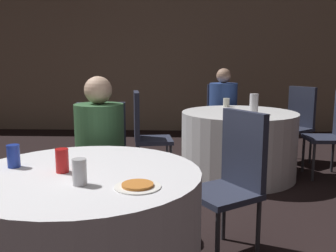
{
  "coord_description": "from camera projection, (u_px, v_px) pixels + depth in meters",
  "views": [
    {
      "loc": [
        0.65,
        -1.78,
        1.29
      ],
      "look_at": [
        0.54,
        0.84,
        0.83
      ],
      "focal_mm": 40.0,
      "sensor_mm": 36.0,
      "label": 1
    }
  ],
  "objects": [
    {
      "name": "soda_can_red",
      "position": [
        62.0,
        161.0,
        1.89
      ],
      "size": [
        0.07,
        0.07,
        0.12
      ],
      "color": "red",
      "rests_on": "table_near"
    },
    {
      "name": "table_far",
      "position": [
        238.0,
        144.0,
        4.21
      ],
      "size": [
        1.28,
        1.28,
        0.73
      ],
      "color": "white",
      "rests_on": "ground_plane"
    },
    {
      "name": "soda_can_blue",
      "position": [
        14.0,
        156.0,
        1.98
      ],
      "size": [
        0.07,
        0.07,
        0.12
      ],
      "color": "#1E38A5",
      "rests_on": "table_near"
    },
    {
      "name": "chair_far_west",
      "position": [
        144.0,
        128.0,
        4.05
      ],
      "size": [
        0.46,
        0.46,
        0.97
      ],
      "rotation": [
        0.0,
        0.0,
        -1.41
      ],
      "color": "#2D3347",
      "rests_on": "ground_plane"
    },
    {
      "name": "table_near",
      "position": [
        87.0,
        239.0,
        1.96
      ],
      "size": [
        1.2,
        1.2,
        0.73
      ],
      "color": "silver",
      "rests_on": "ground_plane"
    },
    {
      "name": "chair_far_north",
      "position": [
        221.0,
        113.0,
        5.21
      ],
      "size": [
        0.43,
        0.44,
        0.97
      ],
      "rotation": [
        0.0,
        0.0,
        -3.05
      ],
      "color": "#2D3347",
      "rests_on": "ground_plane"
    },
    {
      "name": "pizza_plate_near",
      "position": [
        138.0,
        186.0,
        1.67
      ],
      "size": [
        0.21,
        0.21,
        0.02
      ],
      "color": "white",
      "rests_on": "table_near"
    },
    {
      "name": "soda_can_silver",
      "position": [
        79.0,
        172.0,
        1.7
      ],
      "size": [
        0.07,
        0.07,
        0.12
      ],
      "color": "silver",
      "rests_on": "table_near"
    },
    {
      "name": "chair_near_northeast",
      "position": [
        234.0,
        172.0,
        2.46
      ],
      "size": [
        0.56,
        0.56,
        0.97
      ],
      "rotation": [
        0.0,
        0.0,
        -4.11
      ],
      "color": "#2D3347",
      "rests_on": "ground_plane"
    },
    {
      "name": "chair_far_east",
      "position": [
        335.0,
        127.0,
        4.14
      ],
      "size": [
        0.41,
        0.41,
        0.97
      ],
      "rotation": [
        0.0,
        0.0,
        -4.7
      ],
      "color": "#2D3347",
      "rests_on": "ground_plane"
    },
    {
      "name": "person_blue_shirt",
      "position": [
        224.0,
        111.0,
        5.05
      ],
      "size": [
        0.39,
        0.53,
        1.19
      ],
      "rotation": [
        0.0,
        0.0,
        -3.05
      ],
      "color": "#282828",
      "rests_on": "ground_plane"
    },
    {
      "name": "wall_back",
      "position": [
        149.0,
        55.0,
        6.85
      ],
      "size": [
        16.0,
        0.06,
        2.8
      ],
      "color": "gray",
      "rests_on": "ground_plane"
    },
    {
      "name": "chair_near_north",
      "position": [
        101.0,
        154.0,
        2.93
      ],
      "size": [
        0.45,
        0.45,
        0.97
      ],
      "rotation": [
        0.0,
        0.0,
        -3.0
      ],
      "color": "#2D3347",
      "rests_on": "ground_plane"
    },
    {
      "name": "person_green_jacket",
      "position": [
        99.0,
        154.0,
        2.76
      ],
      "size": [
        0.39,
        0.52,
        1.18
      ],
      "rotation": [
        0.0,
        0.0,
        -3.0
      ],
      "color": "#282828",
      "rests_on": "ground_plane"
    },
    {
      "name": "bottle_far",
      "position": [
        254.0,
        104.0,
        3.97
      ],
      "size": [
        0.09,
        0.09,
        0.22
      ],
      "color": "white",
      "rests_on": "table_far"
    },
    {
      "name": "chair_far_northeast",
      "position": [
        297.0,
        118.0,
        4.78
      ],
      "size": [
        0.56,
        0.56,
        0.97
      ],
      "rotation": [
        0.0,
        0.0,
        -4.05
      ],
      "color": "#2D3347",
      "rests_on": "ground_plane"
    },
    {
      "name": "cup_far",
      "position": [
        226.0,
        102.0,
        4.62
      ],
      "size": [
        0.08,
        0.08,
        0.11
      ],
      "color": "silver",
      "rests_on": "table_far"
    }
  ]
}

